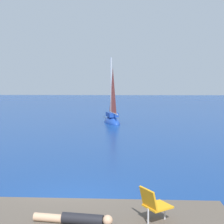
% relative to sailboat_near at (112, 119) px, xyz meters
% --- Properties ---
extents(ground_plane, '(160.00, 160.00, 0.00)m').
position_rel_sailboat_near_xyz_m(ground_plane, '(-0.63, -19.65, -0.37)').
color(ground_plane, navy).
extents(sailboat_near, '(2.22, 3.81, 6.88)m').
position_rel_sailboat_near_xyz_m(sailboat_near, '(0.00, 0.00, 0.00)').
color(sailboat_near, '#193D99').
rests_on(sailboat_near, ground).
extents(person_sunbather, '(1.76, 0.44, 0.25)m').
position_rel_sailboat_near_xyz_m(person_sunbather, '(-0.03, -23.00, 0.67)').
color(person_sunbather, black).
rests_on(person_sunbather, shore_ledge).
extents(beach_chair, '(0.76, 0.73, 0.80)m').
position_rel_sailboat_near_xyz_m(beach_chair, '(1.63, -22.88, 0.99)').
color(beach_chair, orange).
rests_on(beach_chair, shore_ledge).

